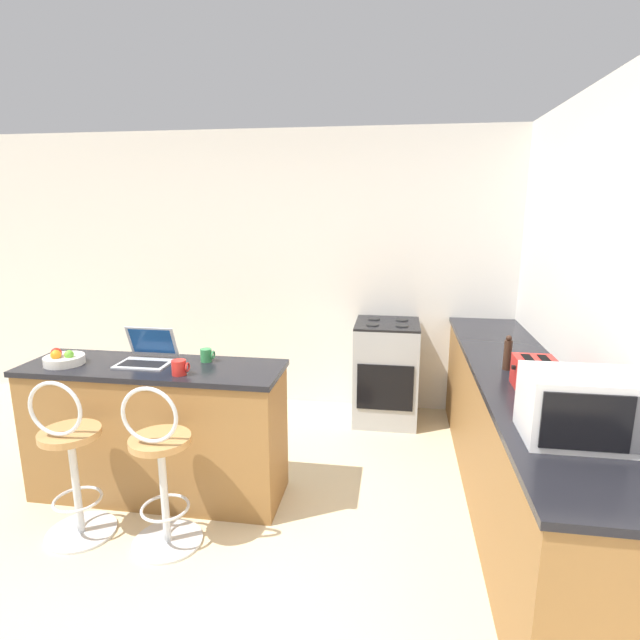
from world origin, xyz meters
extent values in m
plane|color=beige|center=(0.00, 0.00, 0.00)|extent=(20.00, 20.00, 0.00)
cube|color=silver|center=(0.00, 2.61, 1.30)|extent=(12.00, 0.06, 2.60)
cube|color=olive|center=(-0.59, 0.82, 0.44)|extent=(1.67, 0.50, 0.88)
cube|color=black|center=(-0.59, 0.82, 0.89)|extent=(1.70, 0.53, 0.03)
cube|color=olive|center=(1.74, 1.04, 0.44)|extent=(0.57, 3.08, 0.88)
cube|color=black|center=(1.74, 1.04, 0.89)|extent=(0.60, 3.11, 0.03)
cylinder|color=silver|center=(-0.87, 0.33, 0.01)|extent=(0.40, 0.40, 0.02)
cylinder|color=silver|center=(-0.87, 0.33, 0.32)|extent=(0.04, 0.04, 0.63)
torus|color=silver|center=(-0.87, 0.33, 0.23)|extent=(0.28, 0.28, 0.02)
cylinder|color=#B7844C|center=(-0.87, 0.33, 0.65)|extent=(0.34, 0.34, 0.04)
torus|color=silver|center=(-0.87, 0.24, 0.84)|extent=(0.32, 0.02, 0.32)
cylinder|color=silver|center=(-0.32, 0.33, 0.01)|extent=(0.40, 0.40, 0.02)
cylinder|color=silver|center=(-0.32, 0.33, 0.32)|extent=(0.04, 0.04, 0.63)
torus|color=silver|center=(-0.32, 0.33, 0.23)|extent=(0.28, 0.28, 0.02)
cylinder|color=#B7844C|center=(-0.32, 0.33, 0.65)|extent=(0.34, 0.34, 0.04)
torus|color=silver|center=(-0.32, 0.24, 0.84)|extent=(0.32, 0.02, 0.32)
cube|color=#B7BABF|center=(-0.66, 0.83, 0.92)|extent=(0.33, 0.23, 0.01)
cube|color=black|center=(-0.66, 0.81, 0.92)|extent=(0.28, 0.13, 0.00)
cube|color=#B7BABF|center=(-0.66, 0.96, 1.03)|extent=(0.33, 0.08, 0.21)
cube|color=#19478C|center=(-0.66, 0.95, 1.03)|extent=(0.29, 0.07, 0.18)
cube|color=silver|center=(1.77, 0.13, 1.06)|extent=(0.50, 0.32, 0.31)
cube|color=black|center=(1.73, -0.04, 1.06)|extent=(0.35, 0.01, 0.24)
cube|color=red|center=(1.74, 0.75, 1.00)|extent=(0.22, 0.25, 0.17)
cube|color=black|center=(1.69, 0.75, 1.09)|extent=(0.05, 0.17, 0.00)
cube|color=black|center=(1.78, 0.75, 1.09)|extent=(0.05, 0.17, 0.00)
cube|color=black|center=(1.62, 0.75, 1.03)|extent=(0.02, 0.02, 0.02)
cube|color=#9EA3A8|center=(0.88, 2.27, 0.45)|extent=(0.56, 0.57, 0.89)
cube|color=black|center=(0.88, 1.98, 0.41)|extent=(0.48, 0.01, 0.40)
cube|color=black|center=(0.88, 2.27, 0.90)|extent=(0.56, 0.57, 0.02)
cylinder|color=black|center=(0.76, 2.16, 0.92)|extent=(0.11, 0.11, 0.01)
cylinder|color=black|center=(1.01, 2.16, 0.92)|extent=(0.11, 0.11, 0.01)
cylinder|color=black|center=(0.76, 2.39, 0.92)|extent=(0.11, 0.11, 0.01)
cylinder|color=black|center=(1.01, 2.39, 0.92)|extent=(0.11, 0.11, 0.01)
cylinder|color=#338447|center=(-0.28, 0.95, 0.95)|extent=(0.07, 0.07, 0.09)
torus|color=#338447|center=(-0.23, 0.95, 0.96)|extent=(0.01, 0.06, 0.06)
cylinder|color=silver|center=(-1.17, 0.76, 0.94)|extent=(0.25, 0.25, 0.05)
sphere|color=red|center=(-1.22, 0.75, 0.99)|extent=(0.07, 0.07, 0.07)
sphere|color=orange|center=(-1.19, 0.71, 0.99)|extent=(0.06, 0.06, 0.06)
sphere|color=#66B233|center=(-1.12, 0.74, 0.98)|extent=(0.06, 0.06, 0.06)
cylinder|color=red|center=(-0.34, 0.68, 0.96)|extent=(0.09, 0.09, 0.09)
torus|color=red|center=(-0.29, 0.68, 0.96)|extent=(0.01, 0.06, 0.06)
cylinder|color=#331E14|center=(1.65, 1.08, 1.01)|extent=(0.05, 0.05, 0.19)
sphere|color=#331E14|center=(1.65, 1.08, 1.12)|extent=(0.04, 0.04, 0.04)
camera|label=1|loc=(0.95, -2.05, 1.92)|focal=28.00mm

